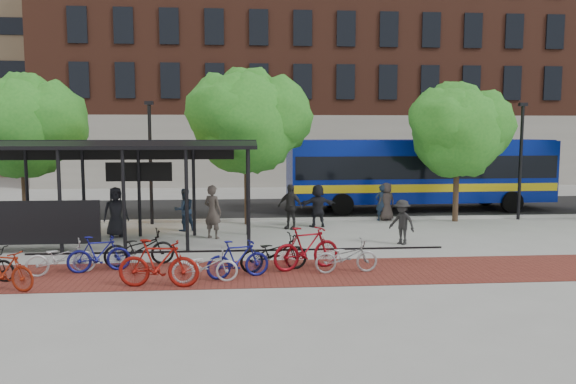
{
  "coord_description": "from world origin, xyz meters",
  "views": [
    {
      "loc": [
        -3.19,
        -20.1,
        3.89
      ],
      "look_at": [
        -1.47,
        0.93,
        1.6
      ],
      "focal_mm": 35.0,
      "sensor_mm": 36.0,
      "label": 1
    }
  ],
  "objects": [
    {
      "name": "bike_6",
      "position": [
        -4.17,
        -5.82,
        0.44
      ],
      "size": [
        1.73,
        0.72,
        0.89
      ],
      "primitive_type": "imported",
      "rotation": [
        0.0,
        0.0,
        1.65
      ],
      "color": "#BCBBBE",
      "rests_on": "ground"
    },
    {
      "name": "ground",
      "position": [
        0.0,
        0.0,
        0.0
      ],
      "size": [
        160.0,
        160.0,
        0.0
      ],
      "primitive_type": "plane",
      "color": "#9E9E99",
      "rests_on": "ground"
    },
    {
      "name": "bus_shelter",
      "position": [
        -8.13,
        -0.48,
        3.0
      ],
      "size": [
        10.6,
        3.07,
        3.6
      ],
      "color": "black",
      "rests_on": "ground"
    },
    {
      "name": "building_brick",
      "position": [
        10.0,
        26.0,
        10.0
      ],
      "size": [
        55.0,
        14.0,
        20.0
      ],
      "primitive_type": "cube",
      "color": "brown",
      "rests_on": "ground"
    },
    {
      "name": "tree_b",
      "position": [
        -2.9,
        3.35,
        4.46
      ],
      "size": [
        5.15,
        4.2,
        6.47
      ],
      "color": "#382619",
      "rests_on": "ground"
    },
    {
      "name": "lamp_post_left",
      "position": [
        -7.0,
        3.6,
        2.75
      ],
      "size": [
        0.35,
        0.2,
        5.12
      ],
      "color": "black",
      "rests_on": "ground"
    },
    {
      "name": "bike_9",
      "position": [
        -1.41,
        -4.68,
        0.62
      ],
      "size": [
        2.12,
        1.29,
        1.23
      ],
      "primitive_type": "imported",
      "rotation": [
        0.0,
        0.0,
        1.94
      ],
      "color": "maroon",
      "rests_on": "ground"
    },
    {
      "name": "lamp_post_right",
      "position": [
        9.0,
        3.6,
        2.75
      ],
      "size": [
        0.35,
        0.2,
        5.12
      ],
      "color": "black",
      "rests_on": "ground"
    },
    {
      "name": "pedestrian_5",
      "position": [
        -0.14,
        2.37,
        0.87
      ],
      "size": [
        1.68,
        0.78,
        1.75
      ],
      "primitive_type": "imported",
      "rotation": [
        0.0,
        0.0,
        3.31
      ],
      "color": "black",
      "rests_on": "ground"
    },
    {
      "name": "building_tower",
      "position": [
        -16.0,
        40.0,
        15.0
      ],
      "size": [
        22.0,
        22.0,
        30.0
      ],
      "primitive_type": "cube",
      "color": "#7A664C",
      "rests_on": "ground"
    },
    {
      "name": "asphalt_street",
      "position": [
        0.0,
        8.0,
        0.01
      ],
      "size": [
        160.0,
        8.0,
        0.01
      ],
      "primitive_type": "cube",
      "color": "black",
      "rests_on": "ground"
    },
    {
      "name": "bike_rack_rail",
      "position": [
        -3.3,
        -4.1,
        0.0
      ],
      "size": [
        12.0,
        0.05,
        0.95
      ],
      "primitive_type": "cube",
      "color": "black",
      "rests_on": "ground"
    },
    {
      "name": "bike_1",
      "position": [
        -9.02,
        -6.18,
        0.51
      ],
      "size": [
        1.77,
        1.05,
        1.03
      ],
      "primitive_type": "imported",
      "rotation": [
        0.0,
        0.0,
        1.22
      ],
      "color": "maroon",
      "rests_on": "ground"
    },
    {
      "name": "bike_4",
      "position": [
        -6.19,
        -3.84,
        0.52
      ],
      "size": [
        2.11,
        1.24,
        1.05
      ],
      "primitive_type": "imported",
      "rotation": [
        0.0,
        0.0,
        1.87
      ],
      "color": "black",
      "rests_on": "ground"
    },
    {
      "name": "bike_3",
      "position": [
        -7.17,
        -4.5,
        0.51
      ],
      "size": [
        1.77,
        0.9,
        1.02
      ],
      "primitive_type": "imported",
      "rotation": [
        0.0,
        0.0,
        1.83
      ],
      "color": "navy",
      "rests_on": "ground"
    },
    {
      "name": "curb",
      "position": [
        0.0,
        4.0,
        0.06
      ],
      "size": [
        160.0,
        0.25,
        0.12
      ],
      "primitive_type": "cube",
      "color": "#B7B7B2",
      "rests_on": "ground"
    },
    {
      "name": "bus",
      "position": [
        5.49,
        6.81,
        2.0
      ],
      "size": [
        12.96,
        3.34,
        3.48
      ],
      "rotation": [
        0.0,
        0.0,
        0.03
      ],
      "color": "navy",
      "rests_on": "ground"
    },
    {
      "name": "bike_7",
      "position": [
        -3.33,
        -5.46,
        0.52
      ],
      "size": [
        1.78,
        0.96,
        1.03
      ],
      "primitive_type": "imported",
      "rotation": [
        0.0,
        0.0,
        1.86
      ],
      "color": "navy",
      "rests_on": "ground"
    },
    {
      "name": "bike_2",
      "position": [
        -8.12,
        -4.72,
        0.47
      ],
      "size": [
        1.91,
        1.2,
        0.95
      ],
      "primitive_type": "imported",
      "rotation": [
        0.0,
        0.0,
        1.92
      ],
      "color": "#A5A5A8",
      "rests_on": "ground"
    },
    {
      "name": "tree_c",
      "position": [
        6.09,
        3.35,
        4.05
      ],
      "size": [
        4.66,
        3.8,
        5.92
      ],
      "color": "#382619",
      "rests_on": "ground"
    },
    {
      "name": "pedestrian_6",
      "position": [
        3.08,
        3.8,
        0.83
      ],
      "size": [
        0.92,
        0.73,
        1.66
      ],
      "primitive_type": "imported",
      "rotation": [
        0.0,
        0.0,
        3.42
      ],
      "color": "#3B322F",
      "rests_on": "ground"
    },
    {
      "name": "pedestrian_2",
      "position": [
        -5.47,
        1.87,
        0.83
      ],
      "size": [
        0.99,
        0.9,
        1.67
      ],
      "primitive_type": "imported",
      "rotation": [
        0.0,
        0.0,
        3.54
      ],
      "color": "#1F3048",
      "rests_on": "ground"
    },
    {
      "name": "brick_strip",
      "position": [
        -2.0,
        -5.0,
        0.0
      ],
      "size": [
        24.0,
        3.0,
        0.01
      ],
      "primitive_type": "cube",
      "color": "maroon",
      "rests_on": "ground"
    },
    {
      "name": "bike_8",
      "position": [
        -2.33,
        -4.77,
        0.52
      ],
      "size": [
        2.09,
        1.21,
        1.04
      ],
      "primitive_type": "imported",
      "rotation": [
        0.0,
        0.0,
        1.85
      ],
      "color": "black",
      "rests_on": "ground"
    },
    {
      "name": "pedestrian_9",
      "position": [
        2.28,
        -1.42,
        0.77
      ],
      "size": [
        1.08,
        1.14,
        1.55
      ],
      "primitive_type": "imported",
      "rotation": [
        0.0,
        0.0,
        5.39
      ],
      "color": "black",
      "rests_on": "ground"
    },
    {
      "name": "tree_a",
      "position": [
        -11.91,
        3.35,
        4.24
      ],
      "size": [
        4.9,
        4.0,
        6.18
      ],
      "color": "#382619",
      "rests_on": "ground"
    },
    {
      "name": "bike_10",
      "position": [
        -0.36,
        -5.13,
        0.46
      ],
      "size": [
        1.82,
        0.78,
        0.93
      ],
      "primitive_type": "imported",
      "rotation": [
        0.0,
        0.0,
        1.66
      ],
      "color": "gray",
      "rests_on": "ground"
    },
    {
      "name": "pedestrian_1",
      "position": [
        -4.28,
        0.23,
        0.98
      ],
      "size": [
        0.85,
        0.78,
        1.95
      ],
      "primitive_type": "imported",
      "rotation": [
        0.0,
        0.0,
        2.57
      ],
      "color": "#443C37",
      "rests_on": "ground"
    },
    {
      "name": "bike_5",
      "position": [
        -5.3,
        -6.19,
        0.61
      ],
      "size": [
        2.09,
        0.82,
        1.22
      ],
      "primitive_type": "imported",
      "rotation": [
        0.0,
        0.0,
        1.45
      ],
      "color": "maroon",
      "rests_on": "ground"
    },
    {
      "name": "pedestrian_7",
      "position": [
        2.85,
        3.8,
        0.78
      ],
      "size": [
        0.66,
        0.54,
        1.56
      ],
      "primitive_type": "imported",
      "rotation": [
        0.0,
        0.0,
        3.46
      ],
      "color": "#1A293D",
      "rests_on": "ground"
    },
    {
      "name": "pedestrian_0",
      "position": [
        -7.86,
        0.82,
        0.93
      ],
      "size": [
        1.04,
        0.83,
        1.85
      ],
      "primitive_type": "imported",
      "rotation": [
        0.0,
        0.0,
        0.3
      ],
      "color": "black",
      "rests_on": "ground"
    },
    {
      "name": "pedestrian_4",
      "position": [
        -1.3,
        1.96,
        0.9
      ],
      "size": [
        1.13,
        0.92,
        1.79
      ],
      "primitive_type": "imported",
      "rotation": [
        0.0,
        0.0,
        5.74
      ],
      "color": "#272727",
      "rests_on": "ground"
    }
  ]
}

